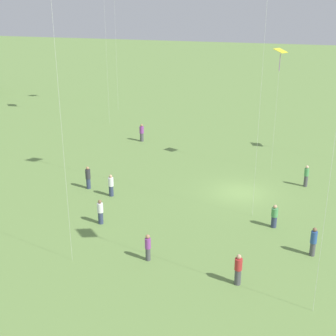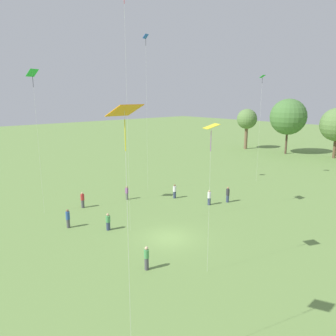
{
  "view_description": "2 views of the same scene",
  "coord_description": "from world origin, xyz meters",
  "px_view_note": "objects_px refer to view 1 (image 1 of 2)",
  "views": [
    {
      "loc": [
        -32.7,
        -4.49,
        14.03
      ],
      "look_at": [
        -7.64,
        3.35,
        4.33
      ],
      "focal_mm": 50.0,
      "sensor_mm": 36.0,
      "label": 1
    },
    {
      "loc": [
        19.17,
        -17.39,
        11.85
      ],
      "look_at": [
        -4.44,
        3.85,
        4.8
      ],
      "focal_mm": 35.0,
      "sensor_mm": 36.0,
      "label": 2
    }
  ],
  "objects_px": {
    "person_5": "(238,270)",
    "person_7": "(142,133)",
    "person_2": "(148,247)",
    "kite_4": "(280,56)",
    "person_3": "(111,185)",
    "person_6": "(88,178)",
    "person_4": "(100,212)",
    "person_8": "(306,176)",
    "person_0": "(313,242)",
    "person_1": "(274,216)"
  },
  "relations": [
    {
      "from": "person_2",
      "to": "person_5",
      "type": "relative_size",
      "value": 0.93
    },
    {
      "from": "person_4",
      "to": "person_6",
      "type": "height_order",
      "value": "person_6"
    },
    {
      "from": "person_3",
      "to": "kite_4",
      "type": "xyz_separation_m",
      "value": [
        9.24,
        -10.81,
        8.74
      ]
    },
    {
      "from": "person_5",
      "to": "person_7",
      "type": "relative_size",
      "value": 0.97
    },
    {
      "from": "person_4",
      "to": "person_7",
      "type": "distance_m",
      "value": 18.54
    },
    {
      "from": "person_5",
      "to": "person_6",
      "type": "distance_m",
      "value": 16.07
    },
    {
      "from": "person_1",
      "to": "person_2",
      "type": "relative_size",
      "value": 0.97
    },
    {
      "from": "person_2",
      "to": "kite_4",
      "type": "bearing_deg",
      "value": 169.99
    },
    {
      "from": "person_3",
      "to": "kite_4",
      "type": "relative_size",
      "value": 0.17
    },
    {
      "from": "person_0",
      "to": "person_6",
      "type": "relative_size",
      "value": 0.99
    },
    {
      "from": "person_1",
      "to": "kite_4",
      "type": "height_order",
      "value": "kite_4"
    },
    {
      "from": "person_6",
      "to": "person_7",
      "type": "height_order",
      "value": "person_6"
    },
    {
      "from": "person_3",
      "to": "person_5",
      "type": "bearing_deg",
      "value": 60.51
    },
    {
      "from": "person_4",
      "to": "kite_4",
      "type": "distance_m",
      "value": 18.81
    },
    {
      "from": "person_6",
      "to": "person_7",
      "type": "xyz_separation_m",
      "value": [
        13.0,
        0.45,
        -0.01
      ]
    },
    {
      "from": "person_7",
      "to": "person_8",
      "type": "bearing_deg",
      "value": 14.9
    },
    {
      "from": "person_2",
      "to": "person_5",
      "type": "bearing_deg",
      "value": 87.95
    },
    {
      "from": "person_4",
      "to": "kite_4",
      "type": "relative_size",
      "value": 0.17
    },
    {
      "from": "person_0",
      "to": "person_8",
      "type": "distance_m",
      "value": 10.65
    },
    {
      "from": "person_7",
      "to": "kite_4",
      "type": "xyz_separation_m",
      "value": [
        -4.55,
        -13.51,
        8.7
      ]
    },
    {
      "from": "person_0",
      "to": "person_4",
      "type": "distance_m",
      "value": 13.29
    },
    {
      "from": "person_5",
      "to": "person_8",
      "type": "xyz_separation_m",
      "value": [
        14.74,
        -2.88,
        0.01
      ]
    },
    {
      "from": "person_5",
      "to": "kite_4",
      "type": "bearing_deg",
      "value": -22.33
    },
    {
      "from": "person_4",
      "to": "person_8",
      "type": "height_order",
      "value": "person_8"
    },
    {
      "from": "person_1",
      "to": "kite_4",
      "type": "distance_m",
      "value": 13.94
    },
    {
      "from": "kite_4",
      "to": "person_3",
      "type": "bearing_deg",
      "value": -156.95
    },
    {
      "from": "person_7",
      "to": "person_6",
      "type": "bearing_deg",
      "value": -48.47
    },
    {
      "from": "person_1",
      "to": "person_2",
      "type": "height_order",
      "value": "person_2"
    },
    {
      "from": "person_3",
      "to": "person_6",
      "type": "bearing_deg",
      "value": -100.61
    },
    {
      "from": "person_5",
      "to": "kite_4",
      "type": "height_order",
      "value": "kite_4"
    },
    {
      "from": "person_1",
      "to": "person_6",
      "type": "bearing_deg",
      "value": 31.74
    },
    {
      "from": "person_5",
      "to": "person_7",
      "type": "bearing_deg",
      "value": 8.83
    },
    {
      "from": "person_7",
      "to": "person_2",
      "type": "bearing_deg",
      "value": -29.17
    },
    {
      "from": "person_0",
      "to": "person_6",
      "type": "bearing_deg",
      "value": 171.4
    },
    {
      "from": "person_1",
      "to": "person_4",
      "type": "distance_m",
      "value": 11.22
    },
    {
      "from": "person_1",
      "to": "person_3",
      "type": "xyz_separation_m",
      "value": [
        1.49,
        12.03,
        0.07
      ]
    },
    {
      "from": "person_8",
      "to": "person_3",
      "type": "bearing_deg",
      "value": -142.21
    },
    {
      "from": "person_2",
      "to": "person_0",
      "type": "bearing_deg",
      "value": 117.43
    },
    {
      "from": "person_4",
      "to": "person_6",
      "type": "distance_m",
      "value": 6.17
    },
    {
      "from": "person_1",
      "to": "person_5",
      "type": "relative_size",
      "value": 0.9
    },
    {
      "from": "person_5",
      "to": "person_3",
      "type": "bearing_deg",
      "value": 29.43
    },
    {
      "from": "person_2",
      "to": "kite_4",
      "type": "xyz_separation_m",
      "value": [
        16.92,
        -5.16,
        8.77
      ]
    },
    {
      "from": "person_3",
      "to": "person_8",
      "type": "xyz_separation_m",
      "value": [
        6.24,
        -13.74,
        0.04
      ]
    },
    {
      "from": "person_1",
      "to": "person_4",
      "type": "relative_size",
      "value": 0.93
    },
    {
      "from": "person_1",
      "to": "person_7",
      "type": "bearing_deg",
      "value": -5.24
    },
    {
      "from": "person_3",
      "to": "person_0",
      "type": "bearing_deg",
      "value": 81.73
    },
    {
      "from": "person_7",
      "to": "kite_4",
      "type": "distance_m",
      "value": 16.7
    },
    {
      "from": "person_2",
      "to": "person_1",
      "type": "bearing_deg",
      "value": 141.1
    },
    {
      "from": "person_8",
      "to": "person_1",
      "type": "bearing_deg",
      "value": -89.09
    },
    {
      "from": "person_6",
      "to": "person_5",
      "type": "bearing_deg",
      "value": 146.7
    }
  ]
}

